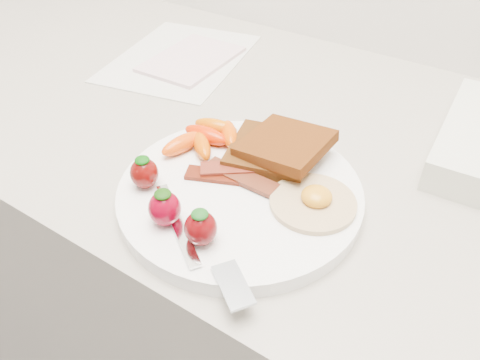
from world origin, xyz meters
The scene contains 11 objects.
counter centered at (0.00, 1.70, 0.45)m, with size 2.00×0.60×0.90m, color gray.
plate centered at (0.02, 1.55, 0.91)m, with size 0.27×0.27×0.02m, color white.
toast_lower centered at (0.02, 1.62, 0.93)m, with size 0.09×0.09×0.01m, color #381D0D.
toast_upper centered at (0.04, 1.62, 0.94)m, with size 0.09×0.09×0.01m, color black.
fried_egg centered at (0.10, 1.57, 0.92)m, with size 0.11×0.11×0.02m.
bacon_strips centered at (0.01, 1.56, 0.92)m, with size 0.11×0.08×0.01m.
baby_carrots centered at (-0.06, 1.60, 0.93)m, with size 0.08×0.11×0.02m.
strawberries centered at (-0.01, 1.47, 0.94)m, with size 0.13×0.06×0.04m.
fork centered at (0.04, 1.45, 0.92)m, with size 0.17×0.10×0.00m.
paper_sheet centered at (-0.26, 1.79, 0.90)m, with size 0.20×0.27×0.00m, color silver.
notepad centered at (-0.24, 1.79, 0.91)m, with size 0.12×0.17×0.01m, color beige.
Camera 1 is at (0.24, 1.22, 1.25)m, focal length 35.00 mm.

